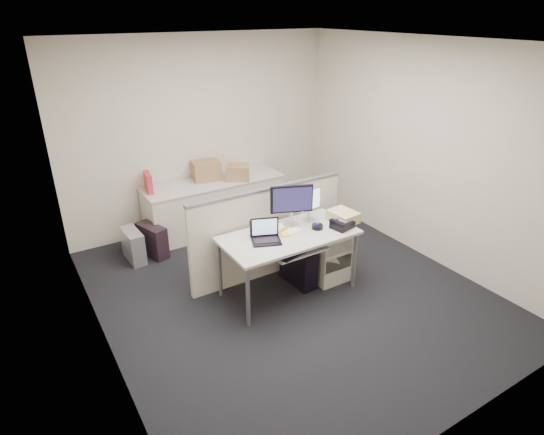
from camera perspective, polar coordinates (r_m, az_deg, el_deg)
floor at (r=5.34m, az=2.00°, el=-9.16°), size 4.00×4.50×0.01m
ceiling at (r=4.44m, az=2.55°, el=21.18°), size 4.00×4.50×0.01m
wall_back at (r=6.62m, az=-8.82°, el=10.30°), size 4.00×0.02×2.70m
wall_front at (r=3.29m, az=24.75°, el=-7.43°), size 4.00×0.02×2.70m
wall_left at (r=4.04m, az=-22.03°, el=-0.90°), size 0.02×4.50×2.70m
wall_right at (r=6.02m, az=18.43°, el=7.84°), size 0.02×4.50×2.70m
desk at (r=5.00m, az=2.11°, el=-2.79°), size 1.50×0.75×0.73m
keyboard_tray at (r=4.89m, az=3.28°, el=-4.08°), size 0.62×0.32×0.02m
drawer_pedestal at (r=5.49m, az=6.57°, el=-4.30°), size 0.40×0.55×0.65m
cubicle_partition at (r=5.39m, az=-0.53°, el=-2.00°), size 2.00×0.06×1.10m
back_counter at (r=6.66m, az=-7.17°, el=1.47°), size 2.00×0.60×0.72m
monitor_main at (r=5.08m, az=2.45°, el=1.49°), size 0.52×0.35×0.48m
monitor_small at (r=5.23m, az=4.71°, el=1.59°), size 0.33×0.20×0.39m
laptop at (r=4.76m, az=-0.73°, el=-1.85°), size 0.37×0.32×0.23m
trackball at (r=5.11m, az=5.71°, el=-1.14°), size 0.14×0.14×0.05m
desk_phone at (r=5.16m, az=8.80°, el=-0.91°), size 0.27×0.23×0.07m
paper_stack at (r=5.08m, az=1.80°, el=-1.41°), size 0.27×0.33×0.01m
sticky_pad at (r=4.94m, az=1.64°, el=-2.19°), size 0.10×0.10×0.01m
travel_mug at (r=4.90m, az=-2.39°, el=-1.48°), size 0.09×0.09×0.16m
banana at (r=5.04m, az=1.50°, el=-1.47°), size 0.19×0.11×0.04m
cellphone at (r=5.05m, az=-0.55°, el=-1.58°), size 0.08×0.11×0.01m
manila_folders at (r=5.31m, az=8.92°, el=0.14°), size 0.28×0.35×0.12m
keyboard at (r=4.83m, az=3.06°, el=-4.17°), size 0.52×0.29×0.03m
pc_tower_desk at (r=5.37m, az=3.37°, el=-6.06°), size 0.22×0.50×0.46m
pc_tower_spare_dark at (r=6.15m, az=-14.78°, el=-2.81°), size 0.31×0.49×0.43m
pc_tower_spare_silver at (r=6.10m, az=-16.99°, el=-3.41°), size 0.20×0.45×0.41m
cardboard_box_left at (r=6.57m, az=-8.24°, el=5.78°), size 0.43×0.35×0.29m
cardboard_box_right at (r=6.52m, az=-4.33°, el=5.58°), size 0.41×0.38×0.23m
red_binder at (r=6.28m, az=-15.25°, el=4.20°), size 0.11×0.30×0.28m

